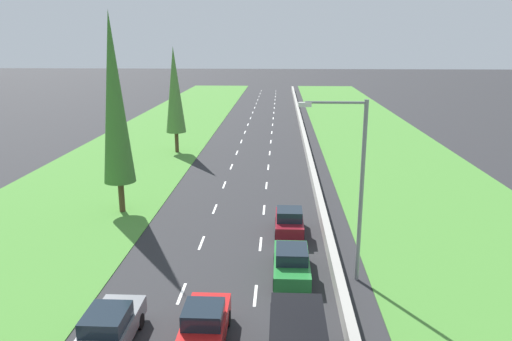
{
  "coord_description": "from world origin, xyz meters",
  "views": [
    {
      "loc": [
        2.8,
        0.4,
        11.59
      ],
      "look_at": [
        0.71,
        42.55,
        0.33
      ],
      "focal_mm": 34.27,
      "sensor_mm": 36.0,
      "label": 1
    }
  ],
  "objects_px": {
    "green_sedan_right_lane": "(292,263)",
    "grey_sedan_left_lane": "(108,330)",
    "maroon_hatchback_right_lane": "(289,222)",
    "poplar_tree_second": "(114,100)",
    "red_hatchback_centre_lane": "(205,324)",
    "street_light_mast": "(355,179)",
    "poplar_tree_third": "(175,90)"
  },
  "relations": [
    {
      "from": "grey_sedan_left_lane",
      "to": "poplar_tree_second",
      "type": "xyz_separation_m",
      "value": [
        -4.41,
        15.47,
        7.0
      ]
    },
    {
      "from": "street_light_mast",
      "to": "green_sedan_right_lane",
      "type": "bearing_deg",
      "value": 179.06
    },
    {
      "from": "green_sedan_right_lane",
      "to": "grey_sedan_left_lane",
      "type": "bearing_deg",
      "value": -138.99
    },
    {
      "from": "red_hatchback_centre_lane",
      "to": "poplar_tree_second",
      "type": "distance_m",
      "value": 18.35
    },
    {
      "from": "maroon_hatchback_right_lane",
      "to": "poplar_tree_second",
      "type": "relative_size",
      "value": 0.29
    },
    {
      "from": "green_sedan_right_lane",
      "to": "poplar_tree_second",
      "type": "relative_size",
      "value": 0.33
    },
    {
      "from": "green_sedan_right_lane",
      "to": "grey_sedan_left_lane",
      "type": "height_order",
      "value": "same"
    },
    {
      "from": "maroon_hatchback_right_lane",
      "to": "poplar_tree_third",
      "type": "distance_m",
      "value": 25.84
    },
    {
      "from": "grey_sedan_left_lane",
      "to": "poplar_tree_third",
      "type": "xyz_separation_m",
      "value": [
        -4.45,
        34.25,
        5.77
      ]
    },
    {
      "from": "red_hatchback_centre_lane",
      "to": "grey_sedan_left_lane",
      "type": "relative_size",
      "value": 0.87
    },
    {
      "from": "poplar_tree_second",
      "to": "poplar_tree_third",
      "type": "distance_m",
      "value": 18.82
    },
    {
      "from": "poplar_tree_third",
      "to": "street_light_mast",
      "type": "height_order",
      "value": "poplar_tree_third"
    },
    {
      "from": "red_hatchback_centre_lane",
      "to": "green_sedan_right_lane",
      "type": "bearing_deg",
      "value": 58.29
    },
    {
      "from": "red_hatchback_centre_lane",
      "to": "street_light_mast",
      "type": "bearing_deg",
      "value": 41.28
    },
    {
      "from": "red_hatchback_centre_lane",
      "to": "poplar_tree_third",
      "type": "relative_size",
      "value": 0.35
    },
    {
      "from": "poplar_tree_second",
      "to": "street_light_mast",
      "type": "relative_size",
      "value": 1.5
    },
    {
      "from": "maroon_hatchback_right_lane",
      "to": "red_hatchback_centre_lane",
      "type": "height_order",
      "value": "same"
    },
    {
      "from": "maroon_hatchback_right_lane",
      "to": "street_light_mast",
      "type": "distance_m",
      "value": 7.77
    },
    {
      "from": "green_sedan_right_lane",
      "to": "street_light_mast",
      "type": "relative_size",
      "value": 0.5
    },
    {
      "from": "red_hatchback_centre_lane",
      "to": "poplar_tree_third",
      "type": "xyz_separation_m",
      "value": [
        -8.11,
        33.7,
        5.74
      ]
    },
    {
      "from": "red_hatchback_centre_lane",
      "to": "poplar_tree_second",
      "type": "bearing_deg",
      "value": 118.41
    },
    {
      "from": "grey_sedan_left_lane",
      "to": "poplar_tree_second",
      "type": "distance_m",
      "value": 17.55
    },
    {
      "from": "green_sedan_right_lane",
      "to": "red_hatchback_centre_lane",
      "type": "relative_size",
      "value": 1.15
    },
    {
      "from": "green_sedan_right_lane",
      "to": "grey_sedan_left_lane",
      "type": "distance_m",
      "value": 9.51
    },
    {
      "from": "red_hatchback_centre_lane",
      "to": "grey_sedan_left_lane",
      "type": "distance_m",
      "value": 3.7
    },
    {
      "from": "green_sedan_right_lane",
      "to": "grey_sedan_left_lane",
      "type": "xyz_separation_m",
      "value": [
        -7.18,
        -6.24,
        0.0
      ]
    },
    {
      "from": "grey_sedan_left_lane",
      "to": "green_sedan_right_lane",
      "type": "bearing_deg",
      "value": 41.01
    },
    {
      "from": "grey_sedan_left_lane",
      "to": "poplar_tree_third",
      "type": "distance_m",
      "value": 35.02
    },
    {
      "from": "red_hatchback_centre_lane",
      "to": "poplar_tree_third",
      "type": "bearing_deg",
      "value": 103.53
    },
    {
      "from": "maroon_hatchback_right_lane",
      "to": "street_light_mast",
      "type": "height_order",
      "value": "street_light_mast"
    },
    {
      "from": "street_light_mast",
      "to": "poplar_tree_third",
      "type": "bearing_deg",
      "value": 117.41
    },
    {
      "from": "red_hatchback_centre_lane",
      "to": "grey_sedan_left_lane",
      "type": "bearing_deg",
      "value": -171.49
    }
  ]
}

